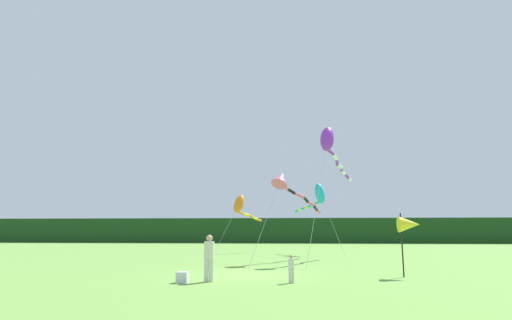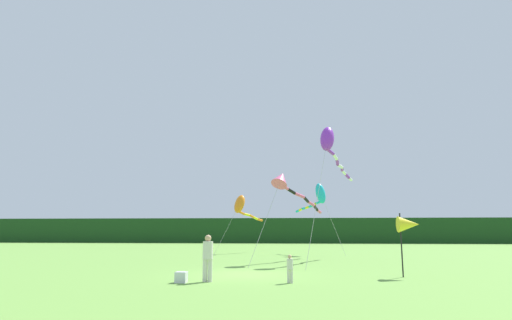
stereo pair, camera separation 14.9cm
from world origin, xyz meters
The scene contains 10 objects.
ground_plane centered at (0.00, 0.00, 0.00)m, with size 120.00×120.00×0.00m, color #6B9E42.
distant_treeline centered at (0.00, 45.00, 1.88)m, with size 108.00×2.28×3.76m, color #193D19.
person_adult centered at (-1.11, -2.82, 1.00)m, with size 0.39×0.39×1.79m.
person_child centered at (2.08, -2.91, 0.59)m, with size 0.23×0.23×1.05m.
cooler_box centered at (-2.04, -3.16, 0.20)m, with size 0.42×0.44×0.40m, color silver.
banner_flag_pole centered at (7.19, -0.51, 2.20)m, with size 0.90×0.70×2.70m.
kite_orange centered at (-2.26, 16.56, 4.08)m, with size 3.58×5.23×5.10m.
kite_cyan centered at (4.43, 15.40, 4.84)m, with size 3.78×4.04×5.92m.
kite_purple centered at (4.67, 7.32, 7.46)m, with size 4.01×10.40×8.66m.
kite_rainbow centered at (1.86, 7.10, 4.88)m, with size 4.58×9.21×5.80m.
Camera 2 is at (2.21, -18.92, 1.98)m, focal length 28.74 mm.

